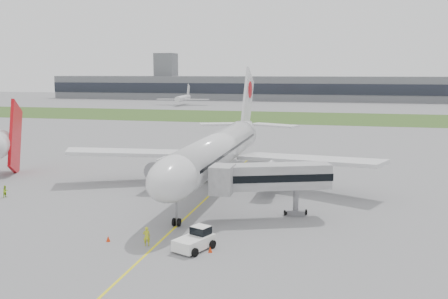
% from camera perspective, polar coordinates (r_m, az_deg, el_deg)
% --- Properties ---
extents(ground, '(600.00, 600.00, 0.00)m').
position_cam_1_polar(ground, '(70.04, -1.50, -5.11)').
color(ground, gray).
rests_on(ground, ground).
extents(apron_markings, '(70.00, 70.00, 0.04)m').
position_cam_1_polar(apron_markings, '(65.37, -2.62, -6.14)').
color(apron_markings, yellow).
rests_on(apron_markings, ground).
extents(grass_strip, '(600.00, 50.00, 0.02)m').
position_cam_1_polar(grass_strip, '(187.27, 7.91, 3.65)').
color(grass_strip, '#395821').
rests_on(grass_strip, ground).
extents(terminal_building, '(320.00, 22.30, 14.00)m').
position_cam_1_polar(terminal_building, '(296.24, 9.97, 6.88)').
color(terminal_building, slate).
rests_on(terminal_building, ground).
extents(control_tower, '(12.00, 12.00, 56.00)m').
position_cam_1_polar(control_tower, '(316.91, -6.59, 5.81)').
color(control_tower, slate).
rests_on(control_tower, ground).
extents(airliner, '(48.13, 53.95, 17.88)m').
position_cam_1_polar(airliner, '(73.54, -0.55, 0.07)').
color(airliner, silver).
rests_on(airliner, ground).
extents(pushback_tug, '(3.89, 4.61, 2.07)m').
position_cam_1_polar(pushback_tug, '(48.94, -3.25, -10.21)').
color(pushback_tug, white).
rests_on(pushback_tug, ground).
extents(jet_bridge, '(13.58, 8.30, 6.51)m').
position_cam_1_polar(jet_bridge, '(58.05, 4.90, -3.20)').
color(jet_bridge, '#B4B3B6').
rests_on(jet_bridge, ground).
extents(safety_cone_left, '(0.43, 0.43, 0.59)m').
position_cam_1_polar(safety_cone_left, '(52.38, -13.10, -9.90)').
color(safety_cone_left, red).
rests_on(safety_cone_left, ground).
extents(safety_cone_right, '(0.41, 0.41, 0.57)m').
position_cam_1_polar(safety_cone_right, '(48.21, -1.58, -11.35)').
color(safety_cone_right, red).
rests_on(safety_cone_right, ground).
extents(ground_crew_near, '(0.84, 0.72, 1.95)m').
position_cam_1_polar(ground_crew_near, '(50.23, -8.84, -9.77)').
color(ground_crew_near, '#C1CD22').
rests_on(ground_crew_near, ground).
extents(ground_crew_far, '(0.82, 0.95, 1.66)m').
position_cam_1_polar(ground_crew_far, '(74.22, -23.70, -4.41)').
color(ground_crew_far, '#9DD122').
rests_on(ground_crew_far, ground).
extents(distant_aircraft_left, '(28.30, 25.43, 10.15)m').
position_cam_1_polar(distant_aircraft_left, '(254.20, -4.70, 5.08)').
color(distant_aircraft_left, silver).
rests_on(distant_aircraft_left, ground).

